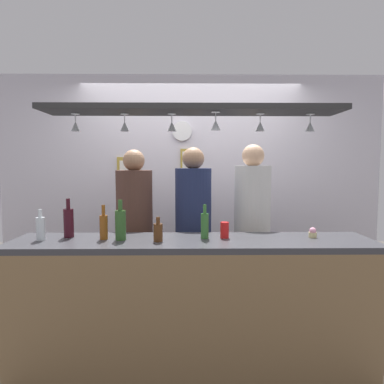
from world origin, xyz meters
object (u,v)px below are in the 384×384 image
object	(u,v)px
person_left_brown_shirt	(135,222)
bottle_beer_amber_tall	(104,226)
picture_frame_crest	(188,160)
wall_clock	(182,131)
bottle_soda_clear	(41,228)
bottle_beer_brown_stubby	(158,232)
person_middle_navy_shirt	(193,221)
drink_can	(225,230)
person_right_white_patterned_shirt	(252,219)
bottle_beer_green_import	(205,225)
bottle_champagne_green	(121,224)
cupcake	(313,233)
bottle_wine_dark_red	(69,222)
picture_frame_caricature	(129,172)

from	to	relation	value
person_left_brown_shirt	bottle_beer_amber_tall	distance (m)	0.67
picture_frame_crest	wall_clock	xyz separation A→B (m)	(-0.07, -0.01, 0.33)
bottle_soda_clear	bottle_beer_brown_stubby	bearing A→B (deg)	-3.44
person_middle_navy_shirt	drink_can	size ratio (longest dim) A/B	14.27
person_right_white_patterned_shirt	bottle_beer_green_import	distance (m)	0.80
person_left_brown_shirt	drink_can	world-z (taller)	person_left_brown_shirt
bottle_champagne_green	drink_can	distance (m)	0.78
person_right_white_patterned_shirt	cupcake	distance (m)	0.70
person_left_brown_shirt	picture_frame_crest	size ratio (longest dim) A/B	6.62
bottle_beer_green_import	bottle_champagne_green	distance (m)	0.63
bottle_wine_dark_red	picture_frame_caricature	xyz separation A→B (m)	(0.24, 1.31, 0.36)
person_left_brown_shirt	bottle_beer_amber_tall	xyz separation A→B (m)	(-0.13, -0.65, 0.08)
person_right_white_patterned_shirt	picture_frame_caricature	xyz separation A→B (m)	(-1.29, 0.74, 0.43)
drink_can	person_left_brown_shirt	bearing A→B (deg)	141.76
bottle_beer_amber_tall	cupcake	bearing A→B (deg)	1.51
person_left_brown_shirt	bottle_soda_clear	world-z (taller)	person_left_brown_shirt
bottle_wine_dark_red	bottle_champagne_green	xyz separation A→B (m)	(0.42, -0.10, 0.00)
person_left_brown_shirt	person_middle_navy_shirt	bearing A→B (deg)	0.00
bottle_beer_green_import	wall_clock	size ratio (longest dim) A/B	1.18
person_right_white_patterned_shirt	picture_frame_caricature	distance (m)	1.55
bottle_wine_dark_red	bottle_beer_brown_stubby	bearing A→B (deg)	-12.67
bottle_wine_dark_red	bottle_champagne_green	world-z (taller)	same
bottle_champagne_green	picture_frame_caricature	xyz separation A→B (m)	(-0.18, 1.41, 0.36)
person_middle_navy_shirt	bottle_wine_dark_red	size ratio (longest dim) A/B	5.80
bottle_wine_dark_red	bottle_beer_green_import	bearing A→B (deg)	-3.32
person_middle_navy_shirt	drink_can	xyz separation A→B (m)	(0.23, -0.62, 0.03)
bottle_beer_brown_stubby	picture_frame_caricature	world-z (taller)	picture_frame_caricature
cupcake	picture_frame_crest	world-z (taller)	picture_frame_crest
bottle_champagne_green	wall_clock	size ratio (longest dim) A/B	1.36
bottle_beer_amber_tall	cupcake	size ratio (longest dim) A/B	3.33
person_right_white_patterned_shirt	bottle_wine_dark_red	world-z (taller)	person_right_white_patterned_shirt
bottle_beer_green_import	cupcake	xyz separation A→B (m)	(0.83, 0.02, -0.07)
bottle_champagne_green	bottle_beer_amber_tall	bearing A→B (deg)	170.85
picture_frame_crest	bottle_beer_brown_stubby	bearing A→B (deg)	-98.71
bottle_wine_dark_red	bottle_soda_clear	size ratio (longest dim) A/B	1.30
person_left_brown_shirt	bottle_beer_brown_stubby	distance (m)	0.78
bottle_beer_brown_stubby	cupcake	world-z (taller)	bottle_beer_brown_stubby
bottle_beer_green_import	picture_frame_crest	size ratio (longest dim) A/B	1.00
person_middle_navy_shirt	bottle_beer_amber_tall	bearing A→B (deg)	-136.32
bottle_beer_green_import	bottle_beer_brown_stubby	world-z (taller)	bottle_beer_green_import
person_middle_navy_shirt	bottle_beer_brown_stubby	bearing A→B (deg)	-110.24
bottle_beer_green_import	wall_clock	distance (m)	1.61
person_left_brown_shirt	wall_clock	xyz separation A→B (m)	(0.44, 0.73, 0.92)
bottle_soda_clear	wall_clock	world-z (taller)	wall_clock
bottle_beer_brown_stubby	person_left_brown_shirt	bearing A→B (deg)	111.33
picture_frame_caricature	bottle_wine_dark_red	bearing A→B (deg)	-100.34
cupcake	bottle_beer_brown_stubby	bearing A→B (deg)	-174.20
person_middle_navy_shirt	picture_frame_crest	distance (m)	0.94
bottle_wine_dark_red	bottle_beer_brown_stubby	size ratio (longest dim) A/B	1.67
person_middle_navy_shirt	bottle_beer_brown_stubby	size ratio (longest dim) A/B	9.67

